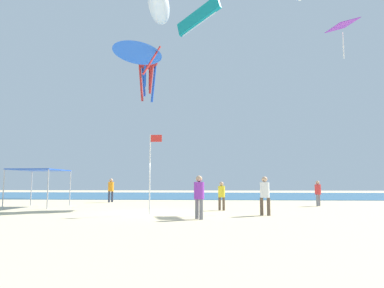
{
  "coord_description": "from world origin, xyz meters",
  "views": [
    {
      "loc": [
        3.05,
        -18.23,
        1.53
      ],
      "look_at": [
        0.87,
        15.19,
        5.18
      ],
      "focal_mm": 33.5,
      "sensor_mm": 36.0,
      "label": 1
    }
  ],
  "objects_px": {
    "kite_inflatable_white": "(159,6)",
    "canopy_tent": "(40,171)",
    "kite_delta_blue": "(138,49)",
    "person_far_shore": "(199,193)",
    "person_near_tent": "(111,188)",
    "person_leftmost": "(265,192)",
    "kite_parafoil_teal": "(198,17)",
    "kite_diamond_purple": "(343,27)",
    "person_central": "(222,193)",
    "banner_flag": "(151,166)",
    "person_rightmost": "(318,191)",
    "kite_octopus_red": "(148,64)"
  },
  "relations": [
    {
      "from": "kite_inflatable_white",
      "to": "kite_octopus_red",
      "type": "xyz_separation_m",
      "value": [
        -3.17,
        11.34,
        -1.44
      ]
    },
    {
      "from": "banner_flag",
      "to": "kite_diamond_purple",
      "type": "xyz_separation_m",
      "value": [
        11.44,
        5.3,
        9.23
      ]
    },
    {
      "from": "kite_inflatable_white",
      "to": "kite_delta_blue",
      "type": "height_order",
      "value": "kite_inflatable_white"
    },
    {
      "from": "kite_inflatable_white",
      "to": "person_near_tent",
      "type": "bearing_deg",
      "value": -63.12
    },
    {
      "from": "canopy_tent",
      "to": "person_rightmost",
      "type": "height_order",
      "value": "canopy_tent"
    },
    {
      "from": "kite_delta_blue",
      "to": "kite_parafoil_teal",
      "type": "bearing_deg",
      "value": -63.24
    },
    {
      "from": "canopy_tent",
      "to": "person_leftmost",
      "type": "xyz_separation_m",
      "value": [
        13.59,
        -5.0,
        -1.19
      ]
    },
    {
      "from": "kite_octopus_red",
      "to": "kite_delta_blue",
      "type": "relative_size",
      "value": 1.14
    },
    {
      "from": "kite_inflatable_white",
      "to": "kite_parafoil_teal",
      "type": "relative_size",
      "value": 1.12
    },
    {
      "from": "person_near_tent",
      "to": "person_far_shore",
      "type": "xyz_separation_m",
      "value": [
        7.64,
        -12.96,
        -0.03
      ]
    },
    {
      "from": "person_near_tent",
      "to": "kite_inflatable_white",
      "type": "xyz_separation_m",
      "value": [
        3.4,
        1.96,
        16.19
      ]
    },
    {
      "from": "person_leftmost",
      "to": "person_near_tent",
      "type": "bearing_deg",
      "value": -29.79
    },
    {
      "from": "person_leftmost",
      "to": "banner_flag",
      "type": "height_order",
      "value": "banner_flag"
    },
    {
      "from": "banner_flag",
      "to": "kite_delta_blue",
      "type": "bearing_deg",
      "value": 108.23
    },
    {
      "from": "person_rightmost",
      "to": "kite_octopus_red",
      "type": "height_order",
      "value": "kite_octopus_red"
    },
    {
      "from": "person_far_shore",
      "to": "kite_octopus_red",
      "type": "distance_m",
      "value": 31.03
    },
    {
      "from": "banner_flag",
      "to": "person_near_tent",
      "type": "bearing_deg",
      "value": 115.6
    },
    {
      "from": "canopy_tent",
      "to": "kite_parafoil_teal",
      "type": "bearing_deg",
      "value": 65.7
    },
    {
      "from": "banner_flag",
      "to": "kite_inflatable_white",
      "type": "xyz_separation_m",
      "value": [
        -1.79,
        12.79,
        14.97
      ]
    },
    {
      "from": "person_near_tent",
      "to": "kite_parafoil_teal",
      "type": "distance_m",
      "value": 26.42
    },
    {
      "from": "person_far_shore",
      "to": "kite_inflatable_white",
      "type": "distance_m",
      "value": 22.44
    },
    {
      "from": "canopy_tent",
      "to": "banner_flag",
      "type": "relative_size",
      "value": 0.85
    },
    {
      "from": "kite_inflatable_white",
      "to": "kite_parafoil_teal",
      "type": "distance_m",
      "value": 13.82
    },
    {
      "from": "person_rightmost",
      "to": "kite_parafoil_teal",
      "type": "height_order",
      "value": "kite_parafoil_teal"
    },
    {
      "from": "person_rightmost",
      "to": "kite_diamond_purple",
      "type": "height_order",
      "value": "kite_diamond_purple"
    },
    {
      "from": "kite_delta_blue",
      "to": "banner_flag",
      "type": "bearing_deg",
      "value": 146.17
    },
    {
      "from": "kite_diamond_purple",
      "to": "kite_delta_blue",
      "type": "bearing_deg",
      "value": -115.83
    },
    {
      "from": "person_near_tent",
      "to": "person_leftmost",
      "type": "bearing_deg",
      "value": 73.61
    },
    {
      "from": "canopy_tent",
      "to": "kite_delta_blue",
      "type": "distance_m",
      "value": 10.85
    },
    {
      "from": "person_near_tent",
      "to": "kite_diamond_purple",
      "type": "distance_m",
      "value": 20.41
    },
    {
      "from": "person_leftmost",
      "to": "kite_inflatable_white",
      "type": "relative_size",
      "value": 0.28
    },
    {
      "from": "person_far_shore",
      "to": "canopy_tent",
      "type": "bearing_deg",
      "value": 19.92
    },
    {
      "from": "kite_delta_blue",
      "to": "person_leftmost",
      "type": "bearing_deg",
      "value": 174.58
    },
    {
      "from": "kite_octopus_red",
      "to": "kite_parafoil_teal",
      "type": "bearing_deg",
      "value": -67.1
    },
    {
      "from": "person_far_shore",
      "to": "kite_parafoil_teal",
      "type": "height_order",
      "value": "kite_parafoil_teal"
    },
    {
      "from": "kite_inflatable_white",
      "to": "kite_diamond_purple",
      "type": "distance_m",
      "value": 16.24
    },
    {
      "from": "canopy_tent",
      "to": "kite_diamond_purple",
      "type": "height_order",
      "value": "kite_diamond_purple"
    },
    {
      "from": "banner_flag",
      "to": "kite_inflatable_white",
      "type": "distance_m",
      "value": 19.77
    },
    {
      "from": "kite_inflatable_white",
      "to": "canopy_tent",
      "type": "bearing_deg",
      "value": -41.49
    },
    {
      "from": "kite_octopus_red",
      "to": "person_near_tent",
      "type": "bearing_deg",
      "value": -169.39
    },
    {
      "from": "person_central",
      "to": "kite_diamond_purple",
      "type": "distance_m",
      "value": 13.49
    },
    {
      "from": "person_central",
      "to": "kite_diamond_purple",
      "type": "bearing_deg",
      "value": -125.31
    },
    {
      "from": "person_rightmost",
      "to": "person_far_shore",
      "type": "height_order",
      "value": "person_far_shore"
    },
    {
      "from": "person_leftmost",
      "to": "person_central",
      "type": "height_order",
      "value": "person_leftmost"
    },
    {
      "from": "person_near_tent",
      "to": "kite_delta_blue",
      "type": "bearing_deg",
      "value": 67.68
    },
    {
      "from": "person_central",
      "to": "canopy_tent",
      "type": "bearing_deg",
      "value": 28.3
    },
    {
      "from": "kite_delta_blue",
      "to": "person_far_shore",
      "type": "bearing_deg",
      "value": 155.21
    },
    {
      "from": "kite_diamond_purple",
      "to": "kite_inflatable_white",
      "type": "bearing_deg",
      "value": -137.14
    },
    {
      "from": "person_leftmost",
      "to": "kite_parafoil_teal",
      "type": "distance_m",
      "value": 33.43
    },
    {
      "from": "person_near_tent",
      "to": "kite_parafoil_teal",
      "type": "relative_size",
      "value": 0.33
    }
  ]
}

